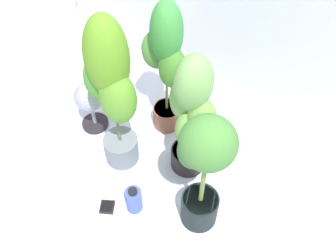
{
  "coord_description": "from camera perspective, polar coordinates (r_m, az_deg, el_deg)",
  "views": [
    {
      "loc": [
        0.72,
        -1.02,
        2.08
      ],
      "look_at": [
        -0.08,
        0.08,
        0.38
      ],
      "focal_mm": 41.44,
      "sensor_mm": 36.0,
      "label": 1
    }
  ],
  "objects": [
    {
      "name": "ground_plane",
      "position": [
        2.43,
        0.39,
        -7.58
      ],
      "size": [
        8.0,
        8.0,
        0.0
      ],
      "primitive_type": "plane",
      "color": "silver",
      "rests_on": "ground"
    },
    {
      "name": "nutrient_bottle",
      "position": [
        2.26,
        -5.05,
        -10.74
      ],
      "size": [
        0.09,
        0.09,
        0.2
      ],
      "color": "#4359C5",
      "rests_on": "ground"
    },
    {
      "name": "potted_plant_back_left",
      "position": [
        2.26,
        -0.34,
        9.81
      ],
      "size": [
        0.38,
        0.28,
        0.97
      ],
      "color": "brown",
      "rests_on": "ground"
    },
    {
      "name": "potted_plant_front_left",
      "position": [
        2.04,
        -8.4,
        5.7
      ],
      "size": [
        0.38,
        0.29,
        1.09
      ],
      "color": "slate",
      "rests_on": "ground"
    },
    {
      "name": "potted_plant_front_right",
      "position": [
        1.86,
        5.17,
        -5.83
      ],
      "size": [
        0.35,
        0.34,
        0.86
      ],
      "color": "black",
      "rests_on": "ground"
    },
    {
      "name": "potted_plant_center",
      "position": [
        2.07,
        3.4,
        2.15
      ],
      "size": [
        0.37,
        0.28,
        0.9
      ],
      "color": "black",
      "rests_on": "ground"
    },
    {
      "name": "hygrometer_box",
      "position": [
        2.34,
        -8.93,
        -11.69
      ],
      "size": [
        0.11,
        0.11,
        0.03
      ],
      "rotation": [
        0.0,
        0.0,
        -1.02
      ],
      "color": "black",
      "rests_on": "ground"
    },
    {
      "name": "floor_fan",
      "position": [
        2.53,
        -11.42,
        3.84
      ],
      "size": [
        0.2,
        0.2,
        0.38
      ],
      "rotation": [
        0.0,
        0.0,
        1.6
      ],
      "color": "black",
      "rests_on": "ground"
    }
  ]
}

